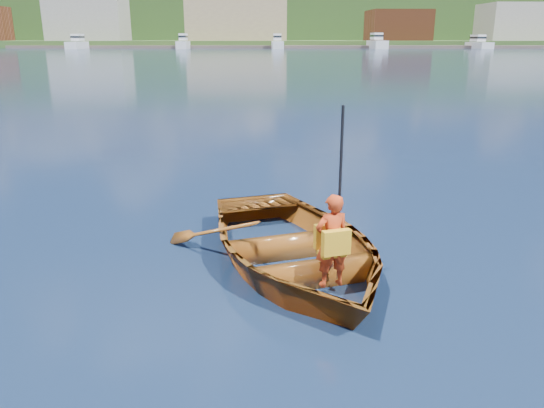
% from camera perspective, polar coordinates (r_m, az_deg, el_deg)
% --- Properties ---
extents(ground, '(600.00, 600.00, 0.00)m').
position_cam_1_polar(ground, '(7.70, -2.29, -5.25)').
color(ground, '#0E2840').
rests_on(ground, ground).
extents(rowboat, '(4.06, 4.89, 0.87)m').
position_cam_1_polar(rowboat, '(7.18, 2.29, -4.51)').
color(rowboat, brown).
rests_on(rowboat, ground).
extents(child_paddler, '(0.48, 0.42, 2.14)m').
position_cam_1_polar(child_paddler, '(6.31, 6.47, -3.89)').
color(child_paddler, '#C03916').
rests_on(child_paddler, ground).
extents(shoreline, '(400.00, 140.00, 22.00)m').
position_cam_1_polar(shoreline, '(243.82, -2.08, 19.21)').
color(shoreline, '#324E24').
rests_on(shoreline, ground).
extents(dock, '(160.02, 10.97, 0.80)m').
position_cam_1_polar(dock, '(155.50, 2.11, 16.53)').
color(dock, brown).
rests_on(dock, ground).
extents(waterfront_buildings, '(202.00, 16.00, 14.00)m').
position_cam_1_polar(waterfront_buildings, '(172.34, -4.81, 19.02)').
color(waterfront_buildings, brown).
rests_on(waterfront_buildings, ground).
extents(marina_yachts, '(142.40, 12.33, 4.41)m').
position_cam_1_polar(marina_yachts, '(150.40, -1.81, 16.89)').
color(marina_yachts, silver).
rests_on(marina_yachts, ground).
extents(hillside_trees, '(284.58, 70.48, 21.35)m').
position_cam_1_polar(hillside_trees, '(237.49, -2.48, 20.58)').
color(hillside_trees, '#382314').
rests_on(hillside_trees, ground).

